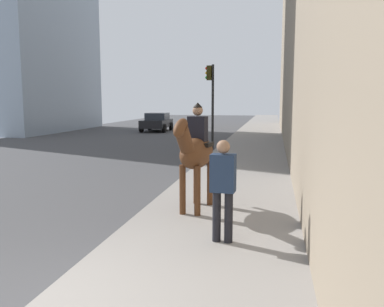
% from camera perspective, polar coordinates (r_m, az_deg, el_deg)
% --- Properties ---
extents(mounted_horse_near, '(2.15, 0.75, 2.29)m').
position_cam_1_polar(mounted_horse_near, '(8.43, 0.53, 0.31)').
color(mounted_horse_near, '#4C2B16').
rests_on(mounted_horse_near, sidewalk_slab).
extents(pedestrian_greeting, '(0.29, 0.42, 1.70)m').
position_cam_1_polar(pedestrian_greeting, '(6.60, 4.41, -4.35)').
color(pedestrian_greeting, black).
rests_on(pedestrian_greeting, sidewalk_slab).
extents(car_near_lane, '(3.94, 2.13, 1.44)m').
position_cam_1_polar(car_near_lane, '(31.71, -5.01, 4.50)').
color(car_near_lane, black).
rests_on(car_near_lane, ground).
extents(traffic_light_near_curb, '(0.20, 0.44, 4.16)m').
position_cam_1_polar(traffic_light_near_curb, '(19.89, 2.72, 8.51)').
color(traffic_light_near_curb, black).
rests_on(traffic_light_near_curb, ground).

